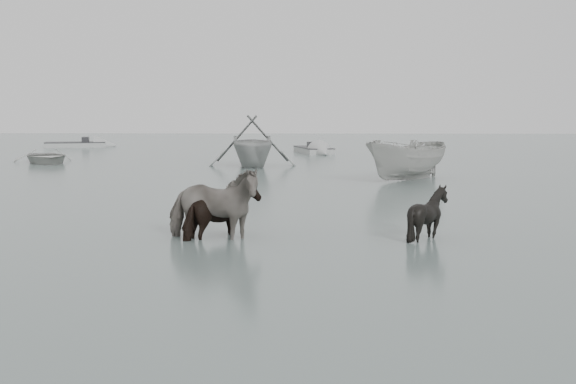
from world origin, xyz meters
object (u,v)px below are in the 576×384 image
object	(u,v)px
pony_black	(428,207)
rowboat_lead	(46,155)
pony_dark	(223,202)
pony_pinto	(213,197)

from	to	relation	value
pony_black	rowboat_lead	xyz separation A→B (m)	(-16.29, 21.42, -0.25)
pony_black	rowboat_lead	size ratio (longest dim) A/B	0.33
pony_dark	pony_black	world-z (taller)	pony_dark
pony_pinto	pony_dark	bearing A→B (deg)	-20.98
pony_pinto	rowboat_lead	size ratio (longest dim) A/B	0.52
pony_dark	rowboat_lead	world-z (taller)	pony_dark
pony_black	rowboat_lead	bearing A→B (deg)	27.83
pony_dark	pony_black	distance (m)	4.40
pony_black	pony_pinto	bearing A→B (deg)	84.32
pony_pinto	pony_black	world-z (taller)	pony_pinto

